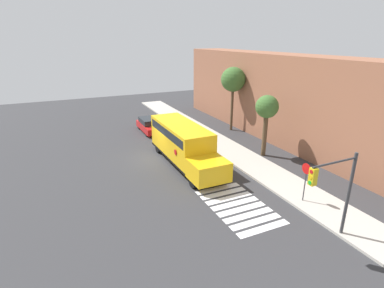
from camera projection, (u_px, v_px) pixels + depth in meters
name	position (u px, v px, depth m)	size (l,w,h in m)	color
ground_plane	(156.00, 158.00, 25.22)	(60.00, 60.00, 0.00)	#333335
sidewalk_strip	(223.00, 146.00, 27.77)	(44.00, 3.00, 0.15)	#B2ADA3
building_backdrop	(282.00, 98.00, 29.01)	(32.00, 4.00, 8.14)	#935B42
crosswalk_stripes	(238.00, 206.00, 17.96)	(5.40, 3.20, 0.01)	white
school_bus	(183.00, 142.00, 23.64)	(9.61, 2.57, 3.12)	yellow
parked_car	(150.00, 125.00, 32.04)	(4.49, 1.89, 1.42)	red
stop_sign	(305.00, 177.00, 17.81)	(0.66, 0.10, 2.60)	#38383A
traffic_light	(336.00, 186.00, 13.95)	(0.28, 2.82, 4.54)	#38383A
tree_near_sidewalk	(267.00, 109.00, 24.41)	(1.89, 1.89, 5.20)	brown
tree_far_sidewalk	(233.00, 80.00, 31.03)	(2.55, 2.55, 6.74)	brown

